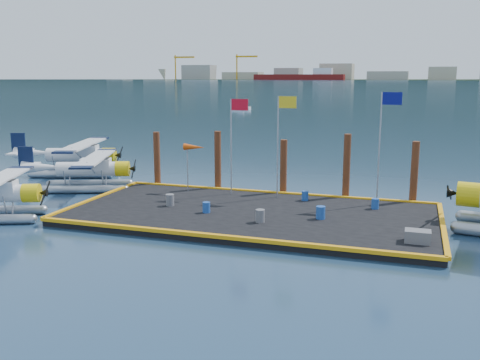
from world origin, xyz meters
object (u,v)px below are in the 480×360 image
object	(u,v)px
drum_4	(375,204)
piling_0	(157,161)
drum_0	(170,200)
flagpole_red	(234,131)
seaplane_c	(79,157)
drum_2	(321,213)
drum_1	(260,216)
piling_2	(283,169)
drum_5	(305,196)
crate	(418,236)
windsock	(194,148)
drum_3	(206,207)
piling_4	(414,175)
flagpole_yellow	(281,131)
piling_3	(347,169)
piling_1	(218,163)
flagpole_blue	(384,131)

from	to	relation	value
drum_4	piling_0	bearing A→B (deg)	169.84
drum_0	flagpole_red	xyz separation A→B (m)	(2.56, 4.05, 3.66)
seaplane_c	drum_2	bearing A→B (deg)	51.26
drum_1	piling_2	size ratio (longest dim) A/B	0.18
seaplane_c	drum_5	xyz separation A→B (m)	(19.01, -4.58, -0.78)
crate	windsock	bearing A→B (deg)	153.57
piling_2	drum_0	bearing A→B (deg)	-133.45
drum_1	crate	size ratio (longest dim) A/B	0.59
drum_1	drum_4	size ratio (longest dim) A/B	1.14
crate	windsock	xyz separation A→B (m)	(-13.81, 6.86, 2.54)
drum_3	piling_4	world-z (taller)	piling_4
flagpole_yellow	windsock	size ratio (longest dim) A/B	1.99
drum_5	piling_3	world-z (taller)	piling_3
flagpole_yellow	piling_3	size ratio (longest dim) A/B	1.44
crate	flagpole_red	size ratio (longest dim) A/B	0.19
piling_2	piling_4	size ratio (longest dim) A/B	0.95
windsock	piling_2	distance (m)	5.90
piling_4	flagpole_yellow	bearing A→B (deg)	-168.40
seaplane_c	drum_1	world-z (taller)	seaplane_c
drum_4	piling_3	distance (m)	3.65
piling_1	drum_4	bearing A→B (deg)	-14.37
drum_4	piling_0	size ratio (longest dim) A/B	0.15
piling_3	piling_0	bearing A→B (deg)	180.00
drum_3	seaplane_c	bearing A→B (deg)	147.65
flagpole_blue	piling_4	bearing A→B (deg)	41.58
drum_2	crate	xyz separation A→B (m)	(4.86, -2.66, -0.05)
drum_5	piling_4	xyz separation A→B (m)	(6.19, 1.90, 1.31)
flagpole_red	flagpole_blue	size ratio (longest dim) A/B	0.92
flagpole_red	drum_0	bearing A→B (deg)	-122.29
flagpole_yellow	piling_4	distance (m)	8.35
drum_5	piling_0	size ratio (longest dim) A/B	0.14
flagpole_blue	windsock	xyz separation A→B (m)	(-11.72, 0.00, -1.46)
piling_0	piling_1	bearing A→B (deg)	0.00
drum_0	piling_0	distance (m)	6.84
seaplane_c	drum_1	distance (m)	20.47
seaplane_c	drum_1	xyz separation A→B (m)	(17.78, -10.11, -0.74)
drum_5	flagpole_blue	bearing A→B (deg)	3.88
seaplane_c	piling_0	bearing A→B (deg)	55.52
windsock	piling_4	world-z (taller)	piling_4
piling_4	piling_3	bearing A→B (deg)	180.00
drum_0	drum_2	size ratio (longest dim) A/B	1.00
piling_3	piling_4	xyz separation A→B (m)	(4.00, 0.00, -0.15)
piling_1	piling_2	world-z (taller)	piling_1
drum_5	crate	distance (m)	9.22
drum_0	flagpole_blue	size ratio (longest dim) A/B	0.10
drum_2	flagpole_blue	world-z (taller)	flagpole_blue
flagpole_yellow	piling_0	size ratio (longest dim) A/B	1.55
drum_0	piling_4	bearing A→B (deg)	22.95
piling_4	piling_2	bearing A→B (deg)	180.00
seaplane_c	piling_3	bearing A→B (deg)	66.42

